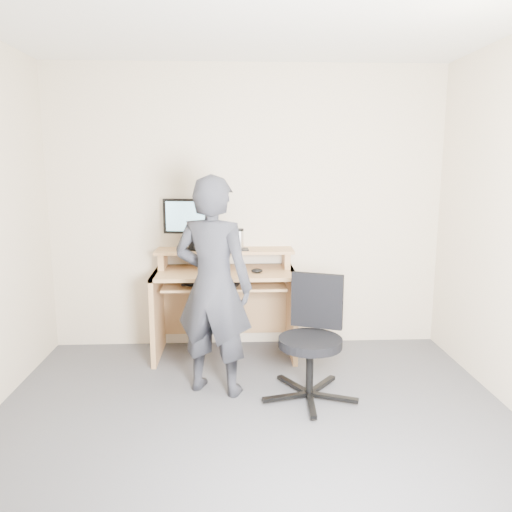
{
  "coord_description": "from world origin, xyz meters",
  "views": [
    {
      "loc": [
        -0.12,
        -2.7,
        1.64
      ],
      "look_at": [
        0.05,
        1.05,
        0.95
      ],
      "focal_mm": 35.0,
      "sensor_mm": 36.0,
      "label": 1
    }
  ],
  "objects": [
    {
      "name": "desk",
      "position": [
        -0.2,
        1.53,
        0.55
      ],
      "size": [
        1.2,
        0.6,
        0.91
      ],
      "color": "tan",
      "rests_on": "ground"
    },
    {
      "name": "ground",
      "position": [
        0.0,
        0.0,
        0.0
      ],
      "size": [
        3.5,
        3.5,
        0.0
      ],
      "primitive_type": "plane",
      "color": "#5A5A5F",
      "rests_on": "ground"
    },
    {
      "name": "person",
      "position": [
        -0.27,
        0.75,
        0.79
      ],
      "size": [
        0.67,
        0.55,
        1.58
      ],
      "primitive_type": "imported",
      "rotation": [
        0.0,
        0.0,
        2.79
      ],
      "color": "black",
      "rests_on": "ground"
    },
    {
      "name": "charger",
      "position": [
        -0.41,
        1.51,
        0.93
      ],
      "size": [
        0.05,
        0.05,
        0.03
      ],
      "primitive_type": "cube",
      "rotation": [
        0.0,
        0.0,
        -0.2
      ],
      "color": "black",
      "rests_on": "desk"
    },
    {
      "name": "keyboard",
      "position": [
        -0.31,
        1.36,
        0.67
      ],
      "size": [
        0.49,
        0.29,
        0.03
      ],
      "primitive_type": "cube",
      "rotation": [
        0.0,
        0.0,
        -0.25
      ],
      "color": "black",
      "rests_on": "desk"
    },
    {
      "name": "mouse",
      "position": [
        0.07,
        1.35,
        0.77
      ],
      "size": [
        0.11,
        0.08,
        0.04
      ],
      "primitive_type": "ellipsoid",
      "rotation": [
        0.0,
        0.0,
        0.22
      ],
      "color": "black",
      "rests_on": "desk"
    },
    {
      "name": "smartphone",
      "position": [
        -0.03,
        1.57,
        0.92
      ],
      "size": [
        0.07,
        0.13,
        0.01
      ],
      "primitive_type": "cube",
      "rotation": [
        0.0,
        0.0,
        0.03
      ],
      "color": "black",
      "rests_on": "desk"
    },
    {
      "name": "external_drive",
      "position": [
        -0.35,
        1.61,
        1.01
      ],
      "size": [
        0.09,
        0.14,
        0.2
      ],
      "primitive_type": "cube",
      "rotation": [
        0.0,
        0.0,
        -0.16
      ],
      "color": "black",
      "rests_on": "desk"
    },
    {
      "name": "headphones",
      "position": [
        -0.48,
        1.66,
        0.92
      ],
      "size": [
        0.17,
        0.17,
        0.06
      ],
      "primitive_type": "torus",
      "rotation": [
        0.26,
        0.0,
        -0.07
      ],
      "color": "silver",
      "rests_on": "desk"
    },
    {
      "name": "monitor",
      "position": [
        -0.49,
        1.57,
        1.18
      ],
      "size": [
        0.47,
        0.13,
        0.44
      ],
      "rotation": [
        0.0,
        0.0,
        -0.14
      ],
      "color": "black",
      "rests_on": "desk"
    },
    {
      "name": "office_chair",
      "position": [
        0.43,
        0.65,
        0.46
      ],
      "size": [
        0.67,
        0.65,
        0.85
      ],
      "rotation": [
        0.0,
        0.0,
        -0.38
      ],
      "color": "black",
      "rests_on": "ground"
    },
    {
      "name": "back_wall",
      "position": [
        0.0,
        1.75,
        1.25
      ],
      "size": [
        3.5,
        0.02,
        2.5
      ],
      "primitive_type": "cube",
      "color": "beige",
      "rests_on": "ground"
    },
    {
      "name": "travel_mug",
      "position": [
        -0.07,
        1.62,
        0.99
      ],
      "size": [
        0.09,
        0.09,
        0.16
      ],
      "primitive_type": "cylinder",
      "rotation": [
        0.0,
        0.0,
        0.29
      ],
      "color": "#BABABF",
      "rests_on": "desk"
    }
  ]
}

